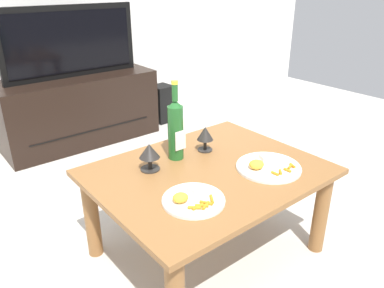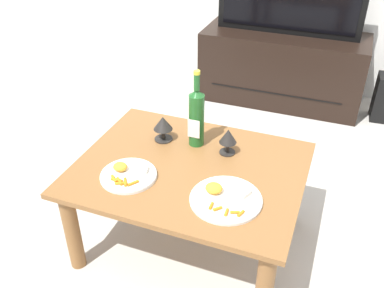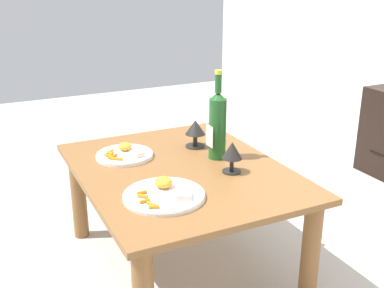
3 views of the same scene
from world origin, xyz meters
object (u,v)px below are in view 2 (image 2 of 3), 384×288
object	(u,v)px
goblet_left	(163,125)
dinner_plate_left	(128,175)
dinner_plate_right	(225,198)
dining_table	(190,181)
wine_bottle	(196,116)
goblet_right	(228,137)
tv_stand	(282,68)

from	to	relation	value
goblet_left	dinner_plate_left	distance (m)	0.34
dinner_plate_left	dinner_plate_right	world-z (taller)	dinner_plate_right
dining_table	dinner_plate_right	world-z (taller)	dinner_plate_right
dinner_plate_right	dining_table	bearing A→B (deg)	143.13
dining_table	wine_bottle	distance (m)	0.30
dining_table	dinner_plate_right	bearing A→B (deg)	-36.87
dinner_plate_left	goblet_right	bearing A→B (deg)	43.60
dining_table	tv_stand	bearing A→B (deg)	86.50
goblet_left	dinner_plate_left	size ratio (longest dim) A/B	0.51
goblet_right	dinner_plate_right	size ratio (longest dim) A/B	0.43
tv_stand	dinner_plate_right	bearing A→B (deg)	-86.60
dinner_plate_left	dinner_plate_right	size ratio (longest dim) A/B	0.84
tv_stand	wine_bottle	xyz separation A→B (m)	(-0.14, -1.52, 0.34)
dinner_plate_left	goblet_left	bearing A→B (deg)	86.61
dining_table	tv_stand	world-z (taller)	tv_stand
wine_bottle	goblet_right	size ratio (longest dim) A/B	2.99
dining_table	dinner_plate_left	xyz separation A→B (m)	(-0.22, -0.16, 0.09)
goblet_left	dining_table	bearing A→B (deg)	-39.35
tv_stand	wine_bottle	distance (m)	1.56
wine_bottle	dinner_plate_right	size ratio (longest dim) A/B	1.29
wine_bottle	dinner_plate_left	bearing A→B (deg)	-117.41
wine_bottle	goblet_right	distance (m)	0.18
dining_table	wine_bottle	xyz separation A→B (m)	(-0.04, 0.19, 0.23)
dining_table	goblet_left	xyz separation A→B (m)	(-0.20, 0.17, 0.16)
tv_stand	wine_bottle	size ratio (longest dim) A/B	3.23
dining_table	dinner_plate_left	distance (m)	0.29
goblet_left	dinner_plate_left	world-z (taller)	goblet_left
tv_stand	dinner_plate_left	distance (m)	1.91
goblet_left	goblet_right	world-z (taller)	same
dining_table	dinner_plate_left	size ratio (longest dim) A/B	4.09
wine_bottle	goblet_left	world-z (taller)	wine_bottle
wine_bottle	goblet_left	xyz separation A→B (m)	(-0.16, -0.02, -0.07)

